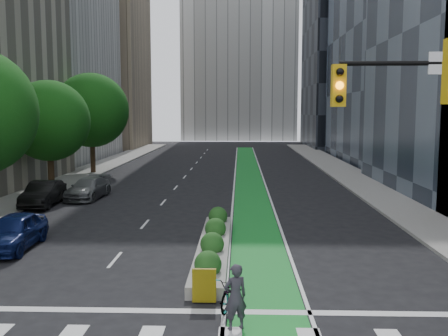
# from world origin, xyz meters

# --- Properties ---
(ground) EXTENTS (160.00, 160.00, 0.00)m
(ground) POSITION_xyz_m (0.00, 0.00, 0.00)
(ground) COLOR black
(ground) RESTS_ON ground
(sidewalk_left) EXTENTS (3.60, 90.00, 0.15)m
(sidewalk_left) POSITION_xyz_m (-11.80, 25.00, 0.07)
(sidewalk_left) COLOR gray
(sidewalk_left) RESTS_ON ground
(sidewalk_right) EXTENTS (3.60, 90.00, 0.15)m
(sidewalk_right) POSITION_xyz_m (11.80, 25.00, 0.07)
(sidewalk_right) COLOR gray
(sidewalk_right) RESTS_ON ground
(bike_lane_paint) EXTENTS (2.20, 70.00, 0.01)m
(bike_lane_paint) POSITION_xyz_m (3.00, 30.00, 0.01)
(bike_lane_paint) COLOR #198A2D
(bike_lane_paint) RESTS_ON ground
(building_tan_far) EXTENTS (14.00, 16.00, 26.00)m
(building_tan_far) POSITION_xyz_m (-20.00, 66.00, 13.00)
(building_tan_far) COLOR tan
(building_tan_far) RESTS_ON ground
(building_dark_end) EXTENTS (14.00, 18.00, 28.00)m
(building_dark_end) POSITION_xyz_m (20.00, 68.00, 14.00)
(building_dark_end) COLOR black
(building_dark_end) RESTS_ON ground
(tree_midfar) EXTENTS (5.60, 5.60, 7.76)m
(tree_midfar) POSITION_xyz_m (-11.00, 22.00, 4.95)
(tree_midfar) COLOR black
(tree_midfar) RESTS_ON ground
(tree_far) EXTENTS (6.60, 6.60, 9.00)m
(tree_far) POSITION_xyz_m (-11.00, 32.00, 5.69)
(tree_far) COLOR black
(tree_far) RESTS_ON ground
(median_planter) EXTENTS (1.20, 10.26, 1.10)m
(median_planter) POSITION_xyz_m (1.20, 7.04, 0.37)
(median_planter) COLOR gray
(median_planter) RESTS_ON ground
(bicycle) EXTENTS (1.09, 1.90, 0.95)m
(bicycle) POSITION_xyz_m (2.00, 1.59, 0.47)
(bicycle) COLOR gray
(bicycle) RESTS_ON ground
(cyclist) EXTENTS (0.75, 0.64, 1.74)m
(cyclist) POSITION_xyz_m (2.13, 0.09, 0.87)
(cyclist) COLOR #322F39
(cyclist) RESTS_ON ground
(parked_car_left_near) EXTENTS (1.86, 4.31, 1.45)m
(parked_car_left_near) POSITION_xyz_m (-7.00, 7.37, 0.73)
(parked_car_left_near) COLOR #0C184A
(parked_car_left_near) RESTS_ON ground
(parked_car_left_mid) EXTENTS (1.84, 4.55, 1.47)m
(parked_car_left_mid) POSITION_xyz_m (-9.45, 16.62, 0.73)
(parked_car_left_mid) COLOR black
(parked_car_left_mid) RESTS_ON ground
(parked_car_left_far) EXTENTS (2.21, 4.74, 1.34)m
(parked_car_left_far) POSITION_xyz_m (-7.54, 19.22, 0.67)
(parked_car_left_far) COLOR #505254
(parked_car_left_far) RESTS_ON ground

